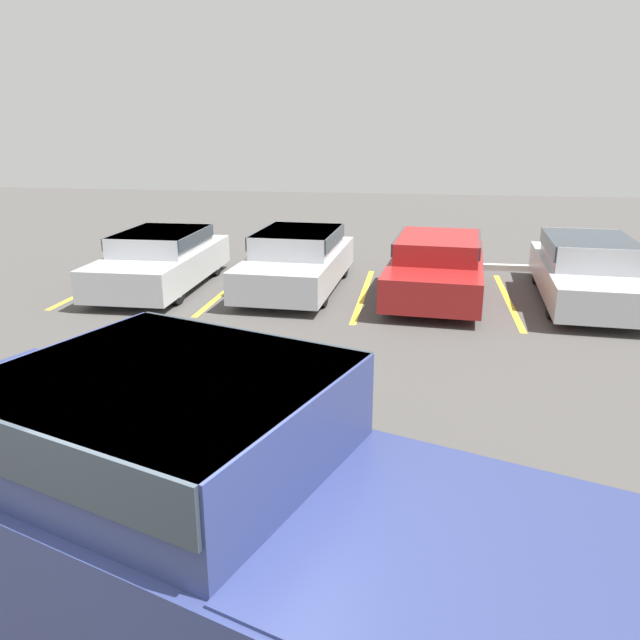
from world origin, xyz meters
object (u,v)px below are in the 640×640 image
Objects in this scene: parked_sedan_d at (587,268)px; wheel_stop_curb at (520,268)px; pickup_truck at (210,510)px; parked_sedan_a at (162,258)px; parked_sedan_c at (437,264)px; parked_sedan_b at (298,258)px.

parked_sedan_d reaches higher than wheel_stop_curb.
parked_sedan_d is at bearing 82.95° from pickup_truck.
pickup_truck is at bearing 23.79° from parked_sedan_a.
parked_sedan_a is at bearing -160.11° from wheel_stop_curb.
parked_sedan_c is 2.93m from parked_sedan_d.
pickup_truck reaches higher than parked_sedan_a.
parked_sedan_d is at bearing 90.74° from parked_sedan_a.
parked_sedan_d reaches higher than parked_sedan_a.
parked_sedan_b is at bearing -87.83° from parked_sedan_c.
parked_sedan_b is 5.64m from wheel_stop_curb.
parked_sedan_c is (5.86, 0.22, 0.01)m from parked_sedan_a.
parked_sedan_d reaches higher than parked_sedan_b.
parked_sedan_d reaches higher than parked_sedan_c.
parked_sedan_b reaches higher than parked_sedan_c.
pickup_truck reaches higher than parked_sedan_d.
parked_sedan_b is (-1.24, 9.43, -0.26)m from pickup_truck.
parked_sedan_a is 2.94m from parked_sedan_b.
wheel_stop_curb is at bearing 146.51° from parked_sedan_c.
parked_sedan_b is at bearing 95.75° from parked_sedan_a.
parked_sedan_b reaches higher than parked_sedan_a.
parked_sedan_a is 0.98× the size of parked_sedan_b.
parked_sedan_d is (4.62, 9.34, -0.25)m from pickup_truck.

